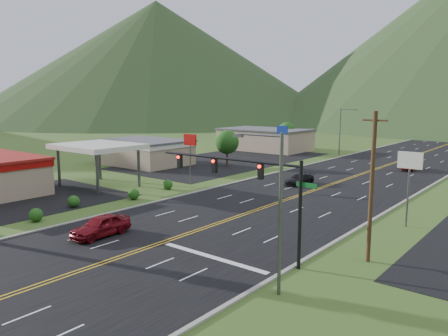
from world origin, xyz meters
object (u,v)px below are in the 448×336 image
Objects in this scene: car_dark_mid at (299,180)px; gas_canopy at (98,147)px; streetlight_east at (275,203)px; car_red_near at (101,226)px; traffic_signal at (248,180)px; streetlight_west at (342,128)px; car_red_far at (409,165)px.

gas_canopy is at bearing -131.08° from car_dark_mid.
streetlight_east is 16.66m from car_red_near.
streetlight_west reaches higher than traffic_signal.
car_red_near is 28.53m from car_dark_mid.
car_dark_mid is (-9.60, 24.50, -4.67)m from traffic_signal.
streetlight_west is 1.97× the size of car_dark_mid.
streetlight_east is (4.70, -4.00, -0.15)m from traffic_signal.
gas_canopy reaches higher than car_red_near.
car_red_near is at bearing -160.78° from traffic_signal.
streetlight_east is 1.82× the size of car_red_near.
car_dark_mid is at bearing 41.13° from gas_canopy.
traffic_signal is 2.81× the size of car_red_far.
car_dark_mid is (-14.30, 28.49, -4.52)m from streetlight_east.
car_dark_mid is (8.56, -31.51, -4.52)m from streetlight_west.
car_red_far is (15.88, -10.70, -4.41)m from streetlight_west.
streetlight_east is 0.90× the size of gas_canopy.
gas_canopy is (-10.32, -48.00, -0.31)m from streetlight_west.
streetlight_east is 1.00× the size of streetlight_west.
traffic_signal is 12.87m from car_red_near.
car_dark_mid is 22.05m from car_red_far.
gas_canopy is at bearing 142.97° from car_red_near.
streetlight_west is (-18.16, 56.00, -0.15)m from traffic_signal.
car_red_near is (-16.09, 0.02, -4.34)m from streetlight_east.
car_red_near is (17.09, -11.98, -4.03)m from gas_canopy.
car_dark_mid is at bearing 61.16° from car_red_far.
streetlight_west is 1.82× the size of car_red_near.
gas_canopy is at bearing 164.30° from traffic_signal.
traffic_signal is 58.88m from streetlight_west.
car_dark_mid is (18.88, 16.49, -4.21)m from gas_canopy.
car_red_near is at bearing 179.92° from streetlight_east.
car_red_far is (7.31, 20.80, 0.10)m from car_dark_mid.
gas_canopy is 2.02× the size of car_red_near.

